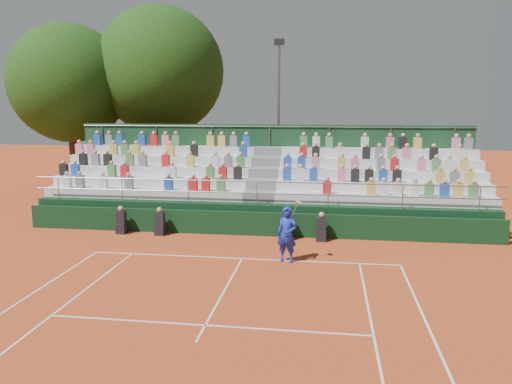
# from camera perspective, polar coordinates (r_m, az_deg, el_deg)

# --- Properties ---
(ground) EXTENTS (90.00, 90.00, 0.00)m
(ground) POSITION_cam_1_polar(r_m,az_deg,el_deg) (17.94, -1.59, -7.62)
(ground) COLOR #BD471F
(ground) RESTS_ON ground
(courtside_wall) EXTENTS (20.00, 0.15, 1.00)m
(courtside_wall) POSITION_cam_1_polar(r_m,az_deg,el_deg) (20.85, -0.12, -3.66)
(courtside_wall) COLOR black
(courtside_wall) RESTS_ON ground
(line_officials) EXTENTS (8.83, 0.40, 1.19)m
(line_officials) POSITION_cam_1_polar(r_m,az_deg,el_deg) (20.67, -4.09, -3.88)
(line_officials) COLOR black
(line_officials) RESTS_ON ground
(grandstand) EXTENTS (20.00, 5.20, 4.40)m
(grandstand) POSITION_cam_1_polar(r_m,az_deg,el_deg) (23.87, 1.01, -0.46)
(grandstand) COLOR black
(grandstand) RESTS_ON ground
(tennis_player) EXTENTS (0.94, 0.64, 2.22)m
(tennis_player) POSITION_cam_1_polar(r_m,az_deg,el_deg) (17.36, 3.57, -4.86)
(tennis_player) COLOR #1729B0
(tennis_player) RESTS_ON ground
(tree_west) EXTENTS (7.02, 7.02, 10.15)m
(tree_west) POSITION_cam_1_polar(r_m,az_deg,el_deg) (32.41, -20.55, 11.54)
(tree_west) COLOR #372514
(tree_west) RESTS_ON ground
(tree_east) EXTENTS (7.77, 7.77, 11.31)m
(tree_east) POSITION_cam_1_polar(r_m,az_deg,el_deg) (31.90, -10.89, 13.43)
(tree_east) COLOR #372514
(tree_east) RESTS_ON ground
(floodlight_mast) EXTENTS (0.60, 0.25, 9.19)m
(floodlight_mast) POSITION_cam_1_polar(r_m,az_deg,el_deg) (30.25, 2.61, 9.75)
(floodlight_mast) COLOR gray
(floodlight_mast) RESTS_ON ground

